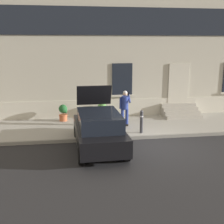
# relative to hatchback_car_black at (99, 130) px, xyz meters

# --- Properties ---
(ground_plane) EXTENTS (80.00, 80.00, 0.00)m
(ground_plane) POSITION_rel_hatchback_car_black_xyz_m (2.11, 0.01, -0.80)
(ground_plane) COLOR #232326
(sidewalk) EXTENTS (24.00, 3.60, 0.15)m
(sidewalk) POSITION_rel_hatchback_car_black_xyz_m (2.11, 2.81, -0.72)
(sidewalk) COLOR #99968E
(sidewalk) RESTS_ON ground
(curb_edge) EXTENTS (24.00, 0.12, 0.15)m
(curb_edge) POSITION_rel_hatchback_car_black_xyz_m (2.11, 0.95, -0.72)
(curb_edge) COLOR gray
(curb_edge) RESTS_ON ground
(building_facade) EXTENTS (24.00, 1.52, 7.50)m
(building_facade) POSITION_rel_hatchback_car_black_xyz_m (2.11, 5.30, 2.93)
(building_facade) COLOR #B2AD9E
(building_facade) RESTS_ON ground
(entrance_stoop) EXTENTS (2.00, 1.28, 0.64)m
(entrance_stoop) POSITION_rel_hatchback_car_black_xyz_m (4.96, 4.13, -0.41)
(entrance_stoop) COLOR #9E998E
(entrance_stoop) RESTS_ON sidewalk
(hatchback_car_black) EXTENTS (1.89, 4.11, 2.34)m
(hatchback_car_black) POSITION_rel_hatchback_car_black_xyz_m (0.00, 0.00, 0.00)
(hatchback_car_black) COLOR black
(hatchback_car_black) RESTS_ON ground
(bollard_near_person) EXTENTS (0.15, 0.15, 1.04)m
(bollard_near_person) POSITION_rel_hatchback_car_black_xyz_m (2.06, 1.36, -0.09)
(bollard_near_person) COLOR #333338
(bollard_near_person) RESTS_ON sidewalk
(person_on_phone) EXTENTS (0.51, 0.47, 1.75)m
(person_on_phone) POSITION_rel_hatchback_car_black_xyz_m (1.52, 2.56, 0.35)
(person_on_phone) COLOR navy
(person_on_phone) RESTS_ON sidewalk
(planter_terracotta) EXTENTS (0.44, 0.44, 0.86)m
(planter_terracotta) POSITION_rel_hatchback_car_black_xyz_m (-1.44, 4.00, -0.19)
(planter_terracotta) COLOR #B25B38
(planter_terracotta) RESTS_ON sidewalk
(planter_olive) EXTENTS (0.44, 0.44, 0.86)m
(planter_olive) POSITION_rel_hatchback_car_black_xyz_m (0.62, 4.24, -0.19)
(planter_olive) COLOR #606B38
(planter_olive) RESTS_ON sidewalk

